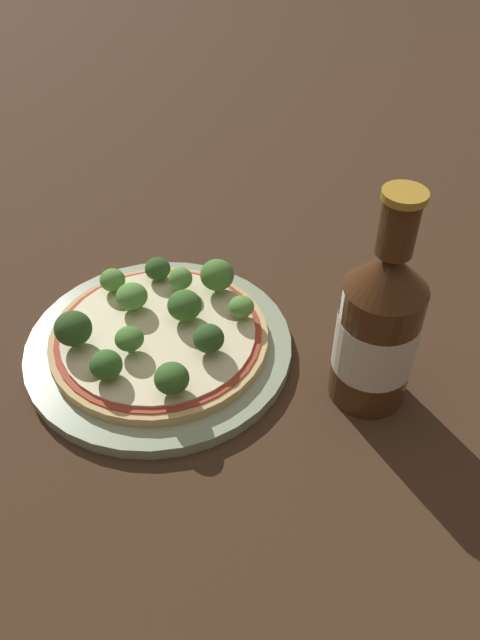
{
  "coord_description": "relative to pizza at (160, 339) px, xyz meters",
  "views": [
    {
      "loc": [
        -0.01,
        -0.44,
        0.43
      ],
      "look_at": [
        0.09,
        -0.04,
        0.06
      ],
      "focal_mm": 35.0,
      "sensor_mm": 36.0,
      "label": 1
    }
  ],
  "objects": [
    {
      "name": "broccoli_floret_7",
      "position": [
        0.01,
        0.08,
        0.02
      ],
      "size": [
        0.03,
        0.03,
        0.02
      ],
      "color": "#7A9E5B",
      "rests_on": "pizza"
    },
    {
      "name": "broccoli_floret_8",
      "position": [
        -0.08,
        0.01,
        0.03
      ],
      "size": [
        0.03,
        0.03,
        0.04
      ],
      "color": "#7A9E5B",
      "rests_on": "pizza"
    },
    {
      "name": "broccoli_floret_10",
      "position": [
        -0.04,
        0.08,
        0.02
      ],
      "size": [
        0.03,
        0.03,
        0.02
      ],
      "color": "#7A9E5B",
      "rests_on": "pizza"
    },
    {
      "name": "ground_plane",
      "position": [
        -0.02,
        0.0,
        -0.02
      ],
      "size": [
        3.0,
        3.0,
        0.0
      ],
      "primitive_type": "plane",
      "color": "#3D2819"
    },
    {
      "name": "broccoli_floret_0",
      "position": [
        0.0,
        -0.07,
        0.02
      ],
      "size": [
        0.03,
        0.03,
        0.03
      ],
      "color": "#7A9E5B",
      "rests_on": "pizza"
    },
    {
      "name": "broccoli_floret_6",
      "position": [
        -0.03,
        -0.02,
        0.02
      ],
      "size": [
        0.03,
        0.03,
        0.03
      ],
      "color": "#7A9E5B",
      "rests_on": "pizza"
    },
    {
      "name": "broccoli_floret_4",
      "position": [
        -0.05,
        -0.04,
        0.02
      ],
      "size": [
        0.03,
        0.03,
        0.03
      ],
      "color": "#7A9E5B",
      "rests_on": "pizza"
    },
    {
      "name": "broccoli_floret_9",
      "position": [
        0.07,
        0.05,
        0.03
      ],
      "size": [
        0.03,
        0.03,
        0.04
      ],
      "color": "#7A9E5B",
      "rests_on": "pizza"
    },
    {
      "name": "pizza",
      "position": [
        0.0,
        0.0,
        0.0
      ],
      "size": [
        0.21,
        0.21,
        0.01
      ],
      "color": "tan",
      "rests_on": "plate"
    },
    {
      "name": "broccoli_floret_3",
      "position": [
        0.04,
        -0.03,
        0.02
      ],
      "size": [
        0.03,
        0.03,
        0.03
      ],
      "color": "#7A9E5B",
      "rests_on": "pizza"
    },
    {
      "name": "plate",
      "position": [
        -0.0,
        -0.0,
        -0.01
      ],
      "size": [
        0.26,
        0.26,
        0.01
      ],
      "color": "#93A384",
      "rests_on": "ground_plane"
    },
    {
      "name": "beer_bottle",
      "position": [
        0.17,
        -0.09,
        0.06
      ],
      "size": [
        0.07,
        0.07,
        0.21
      ],
      "color": "#472814",
      "rests_on": "ground_plane"
    },
    {
      "name": "broccoli_floret_5",
      "position": [
        0.03,
        0.06,
        0.02
      ],
      "size": [
        0.02,
        0.02,
        0.03
      ],
      "color": "#7A9E5B",
      "rests_on": "pizza"
    },
    {
      "name": "broccoli_floret_2",
      "position": [
        -0.02,
        0.04,
        0.02
      ],
      "size": [
        0.03,
        0.03,
        0.03
      ],
      "color": "#7A9E5B",
      "rests_on": "pizza"
    },
    {
      "name": "broccoli_floret_11",
      "position": [
        0.08,
        0.01,
        0.02
      ],
      "size": [
        0.02,
        0.02,
        0.02
      ],
      "color": "#7A9E5B",
      "rests_on": "pizza"
    },
    {
      "name": "broccoli_floret_1",
      "position": [
        0.03,
        0.01,
        0.02
      ],
      "size": [
        0.03,
        0.03,
        0.03
      ],
      "color": "#7A9E5B",
      "rests_on": "pizza"
    }
  ]
}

